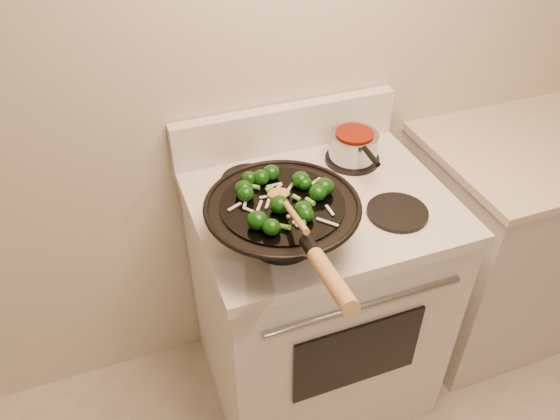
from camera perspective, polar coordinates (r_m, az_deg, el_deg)
name	(u,v)px	position (r m, az deg, el deg)	size (l,w,h in m)	color
stove	(314,297)	(1.97, 3.60, -9.06)	(0.78, 0.67, 1.08)	white
counter_unit	(511,238)	(2.41, 23.01, -2.75)	(0.80, 0.62, 0.91)	silver
wok	(283,221)	(1.45, 0.31, -1.12)	(0.42, 0.69, 0.26)	black
stirfry	(282,195)	(1.41, 0.19, 1.57)	(0.29, 0.28, 0.05)	#0B3408
wooden_spoon	(286,204)	(1.37, 0.60, 0.68)	(0.07, 0.28, 0.09)	#B57E47
saucepan	(354,146)	(1.81, 7.70, 6.69)	(0.16, 0.26, 0.09)	#95969D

